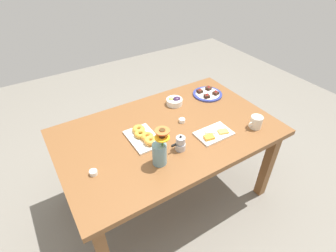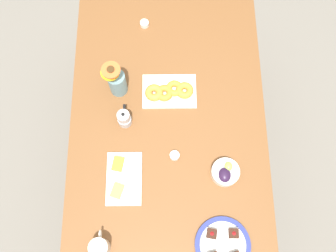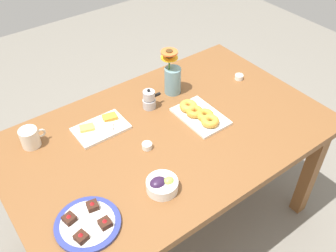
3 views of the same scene
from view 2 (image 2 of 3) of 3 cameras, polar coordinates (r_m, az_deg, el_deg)
The scene contains 11 objects.
ground_plane at distance 2.61m, azimuth -0.00°, elevation -5.45°, with size 6.00×6.00×0.00m, color slate.
dining_table at distance 1.98m, azimuth -0.00°, elevation -1.15°, with size 1.60×1.00×0.74m.
coffee_mug at distance 1.78m, azimuth -10.40°, elevation -17.74°, with size 0.12×0.09×0.09m.
grape_bowl at distance 1.83m, azimuth 8.71°, elevation -7.01°, with size 0.14×0.14×0.07m.
cheese_platter at distance 1.84m, azimuth -6.81°, elevation -7.85°, with size 0.26×0.17×0.03m.
croissant_platter at distance 1.95m, azimuth 0.15°, elevation 5.30°, with size 0.19×0.28×0.05m.
jam_cup_honey at distance 2.16m, azimuth -3.61°, elevation 15.31°, with size 0.05×0.05×0.03m.
jam_cup_berry at distance 1.84m, azimuth 1.01°, elevation -4.53°, with size 0.05×0.05×0.03m.
dessert_plate at distance 1.81m, azimuth 8.35°, elevation -17.51°, with size 0.26×0.26×0.05m.
flower_vase at distance 1.91m, azimuth -7.81°, elevation 6.69°, with size 0.11×0.11×0.27m.
moka_pot at distance 1.88m, azimuth -6.68°, elevation 1.14°, with size 0.11×0.07×0.12m.
Camera 2 is at (-0.59, 0.01, 2.54)m, focal length 40.00 mm.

